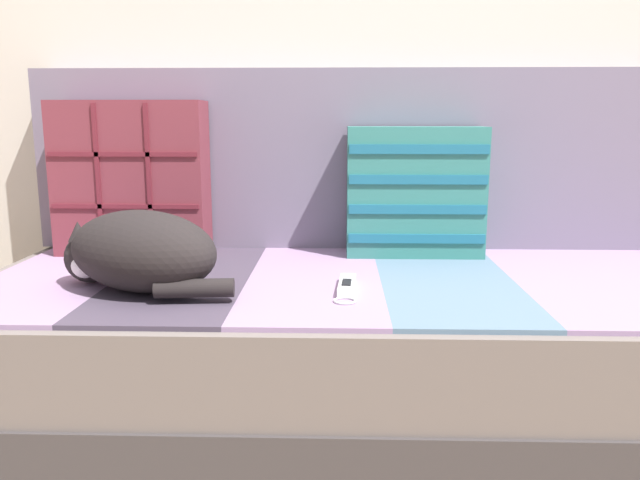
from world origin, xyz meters
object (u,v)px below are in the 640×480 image
throw_pillow_striped (415,192)px  game_remote_far (347,286)px  throw_pillow_quilted (132,178)px  sleeping_cat (136,253)px  couch (378,343)px

throw_pillow_striped → game_remote_far: size_ratio=1.86×
game_remote_far → throw_pillow_striped: bearing=63.3°
throw_pillow_quilted → throw_pillow_striped: throw_pillow_quilted is taller
throw_pillow_striped → sleeping_cat: bearing=-149.1°
couch → sleeping_cat: 0.63m
throw_pillow_quilted → throw_pillow_striped: 0.80m
throw_pillow_quilted → sleeping_cat: throw_pillow_quilted is taller
sleeping_cat → game_remote_far: size_ratio=2.11×
throw_pillow_striped → game_remote_far: 0.46m
sleeping_cat → throw_pillow_quilted: bearing=108.5°
couch → throw_pillow_striped: size_ratio=5.35×
throw_pillow_quilted → sleeping_cat: 0.44m
throw_pillow_quilted → game_remote_far: throw_pillow_quilted is taller
game_remote_far → sleeping_cat: bearing=-178.4°
throw_pillow_striped → throw_pillow_quilted: bearing=180.0°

